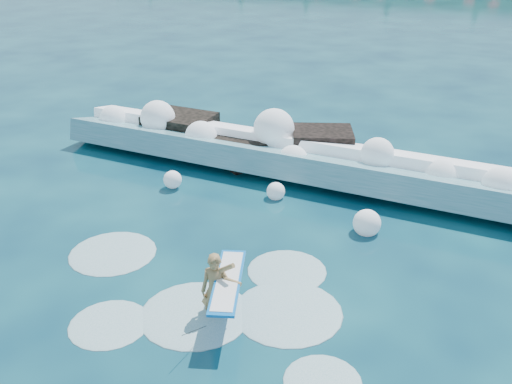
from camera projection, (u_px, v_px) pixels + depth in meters
ground at (172, 252)px, 15.04m from camera, size 200.00×200.00×0.00m
breaking_wave at (282, 157)px, 19.79m from camera, size 16.58×2.65×1.43m
rock_cluster at (240, 142)px, 21.25m from camera, size 8.25×3.50×1.47m
surfer_with_board at (218, 289)px, 12.38m from camera, size 1.41×2.95×1.79m
wave_spray at (268, 143)px, 19.72m from camera, size 15.30×4.80×2.08m
surf_foam at (211, 298)px, 13.20m from camera, size 8.45×5.47×0.13m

